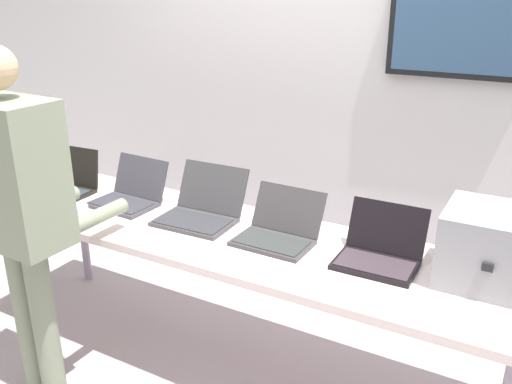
% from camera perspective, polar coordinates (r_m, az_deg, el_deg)
% --- Properties ---
extents(ground, '(8.00, 8.00, 0.04)m').
position_cam_1_polar(ground, '(3.02, -2.36, -17.20)').
color(ground, '#A0949B').
extents(back_wall, '(8.00, 0.11, 2.54)m').
position_cam_1_polar(back_wall, '(3.43, 7.58, 11.21)').
color(back_wall, silver).
rests_on(back_wall, ground).
extents(workbench, '(2.76, 0.70, 0.72)m').
position_cam_1_polar(workbench, '(2.65, -2.57, -5.30)').
color(workbench, silver).
rests_on(workbench, ground).
extents(equipment_box, '(0.39, 0.36, 0.30)m').
position_cam_1_polar(equipment_box, '(2.35, 23.48, -5.34)').
color(equipment_box, gray).
rests_on(equipment_box, workbench).
extents(laptop_station_0, '(0.34, 0.29, 0.24)m').
position_cam_1_polar(laptop_station_0, '(3.31, -19.08, 0.94)').
color(laptop_station_0, black).
rests_on(laptop_station_0, workbench).
extents(laptop_station_1, '(0.36, 0.33, 0.23)m').
position_cam_1_polar(laptop_station_1, '(3.05, -13.01, -0.19)').
color(laptop_station_1, '#3B3840').
rests_on(laptop_station_1, workbench).
extents(laptop_station_2, '(0.39, 0.38, 0.25)m').
position_cam_1_polar(laptop_station_2, '(2.78, -5.70, -1.74)').
color(laptop_station_2, '#39373A').
rests_on(laptop_station_2, workbench).
extents(laptop_station_3, '(0.35, 0.33, 0.22)m').
position_cam_1_polar(laptop_station_3, '(2.54, 2.36, -3.95)').
color(laptop_station_3, '#393538').
rests_on(laptop_station_3, workbench).
extents(laptop_station_4, '(0.34, 0.32, 0.23)m').
position_cam_1_polar(laptop_station_4, '(2.41, 12.72, -5.95)').
color(laptop_station_4, black).
rests_on(laptop_station_4, workbench).
extents(person, '(0.45, 0.59, 1.62)m').
position_cam_1_polar(person, '(2.54, -23.48, -0.71)').
color(person, gray).
rests_on(person, ground).
extents(coffee_mug, '(0.09, 0.09, 0.09)m').
position_cam_1_polar(coffee_mug, '(2.87, -17.80, -2.20)').
color(coffee_mug, white).
rests_on(coffee_mug, workbench).
extents(paper_sheet, '(0.26, 0.33, 0.00)m').
position_cam_1_polar(paper_sheet, '(3.11, -19.72, -1.55)').
color(paper_sheet, white).
rests_on(paper_sheet, workbench).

